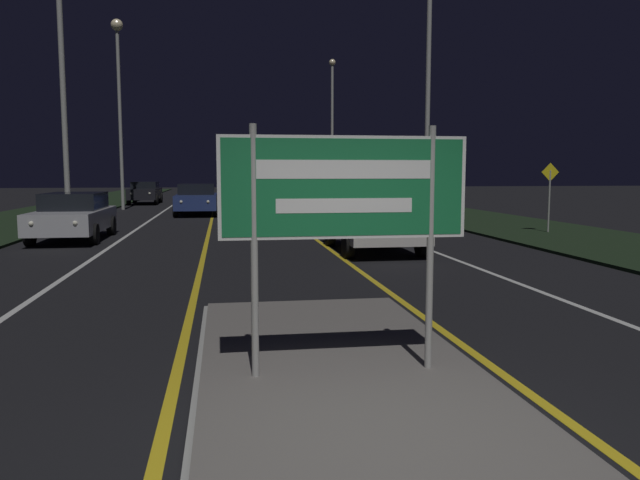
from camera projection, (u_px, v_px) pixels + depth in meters
The scene contains 21 objects.
ground_plane at pixel (392, 465), 4.36m from camera, with size 160.00×160.00×0.00m, color black.
median_island at pixel (344, 377), 6.09m from camera, with size 2.88×6.96×0.10m.
verge_right at pixel (487, 221), 25.46m from camera, with size 5.00×100.00×0.08m.
centre_line_yellow_left at pixel (212, 216), 28.67m from camera, with size 0.12×70.00×0.01m.
centre_line_yellow_right at pixel (283, 216), 29.17m from camera, with size 0.12×70.00×0.01m.
lane_line_white_left at pixel (155, 217), 28.28m from camera, with size 0.12×70.00×0.01m.
lane_line_white_right at pixel (337, 215), 29.56m from camera, with size 0.12×70.00×0.01m.
edge_line_white_left at pixel (86, 218), 27.82m from camera, with size 0.10×70.00×0.01m.
edge_line_white_right at pixel (398, 214), 30.02m from camera, with size 0.10×70.00×0.01m.
highway_sign at pixel (344, 198), 5.89m from camera, with size 2.38×0.07×2.38m.
streetlight_left_near at pixel (60, 23), 20.03m from camera, with size 0.55×0.55×10.59m.
streetlight_left_far at pixel (119, 78), 33.03m from camera, with size 0.63×0.63×10.03m.
streetlight_right_near at pixel (429, 55), 23.14m from camera, with size 0.53×0.53×9.99m.
streetlight_right_far at pixel (332, 118), 43.19m from camera, with size 0.45×0.45×9.74m.
car_receding_0 at pixel (374, 221), 16.00m from camera, with size 2.03×4.19×1.46m.
car_receding_1 at pixel (310, 199), 28.31m from camera, with size 1.89×4.39×1.51m.
car_receding_2 at pixel (336, 192), 39.90m from camera, with size 1.95×4.72×1.36m.
car_approaching_0 at pixel (74, 215), 18.69m from camera, with size 1.92×4.53×1.41m.
car_approaching_1 at pixel (197, 199), 29.70m from camera, with size 2.02×4.68×1.47m.
car_approaching_2 at pixel (145, 192), 39.73m from camera, with size 1.88×4.48×1.41m.
warning_sign at pixel (549, 190), 20.30m from camera, with size 0.60×0.06×2.25m.
Camera 1 is at (-1.14, -4.04, 2.04)m, focal length 35.00 mm.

